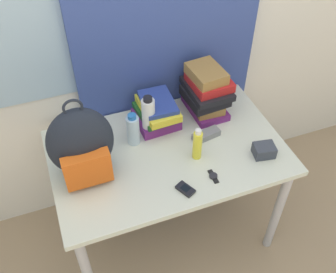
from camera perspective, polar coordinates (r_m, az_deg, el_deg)
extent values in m
cube|color=silver|center=(2.05, -4.65, 16.97)|extent=(6.00, 0.05, 2.50)
cube|color=#9EBCD1|center=(1.94, -18.49, 14.84)|extent=(1.10, 0.01, 0.80)
cube|color=#384C93|center=(2.04, -0.01, 17.03)|extent=(1.01, 0.04, 2.50)
cube|color=beige|center=(2.02, 0.00, -2.31)|extent=(1.19, 0.74, 0.03)
cylinder|color=#B2B2B7|center=(2.33, 15.62, -10.36)|extent=(0.05, 0.05, 0.70)
cylinder|color=#B2B2B7|center=(2.45, -14.64, -6.20)|extent=(0.05, 0.05, 0.70)
cylinder|color=#B2B2B7|center=(2.65, 8.58, 0.00)|extent=(0.05, 0.05, 0.70)
ellipsoid|color=#1E232D|center=(1.83, -12.58, -0.81)|extent=(0.31, 0.17, 0.38)
cube|color=#E05B19|center=(1.81, -11.56, -4.72)|extent=(0.21, 0.06, 0.17)
torus|color=#1E232D|center=(1.69, -13.66, 4.10)|extent=(0.09, 0.01, 0.09)
cube|color=#6B2370|center=(2.14, -1.73, 2.56)|extent=(0.23, 0.23, 0.06)
cube|color=#1E5623|center=(2.12, -1.85, 3.59)|extent=(0.20, 0.25, 0.03)
cube|color=yellow|center=(2.09, -1.46, 4.17)|extent=(0.18, 0.27, 0.04)
cube|color=navy|center=(2.08, -1.49, 5.03)|extent=(0.17, 0.24, 0.02)
cube|color=#6B2370|center=(2.24, 5.40, 4.22)|extent=(0.19, 0.28, 0.04)
cube|color=olive|center=(2.21, 5.31, 5.15)|extent=(0.16, 0.25, 0.05)
cube|color=black|center=(2.17, 5.42, 5.94)|extent=(0.22, 0.24, 0.06)
cube|color=black|center=(2.14, 5.67, 6.96)|extent=(0.22, 0.28, 0.04)
cube|color=red|center=(2.12, 6.03, 7.92)|extent=(0.21, 0.23, 0.05)
cube|color=olive|center=(2.09, 5.58, 9.09)|extent=(0.18, 0.22, 0.06)
cylinder|color=silver|center=(2.01, -5.08, 0.90)|extent=(0.07, 0.07, 0.17)
cylinder|color=#286BB7|center=(1.94, -5.25, 2.90)|extent=(0.04, 0.04, 0.02)
cylinder|color=white|center=(2.02, -2.83, 2.72)|extent=(0.07, 0.07, 0.23)
cylinder|color=black|center=(1.94, -2.96, 5.45)|extent=(0.05, 0.05, 0.02)
cylinder|color=yellow|center=(1.93, 4.28, -1.28)|extent=(0.05, 0.05, 0.16)
cylinder|color=white|center=(1.87, 4.43, 0.68)|extent=(0.03, 0.03, 0.02)
cube|color=black|center=(1.84, 2.53, -7.64)|extent=(0.08, 0.10, 0.02)
cube|color=black|center=(1.84, 2.54, -7.48)|extent=(0.05, 0.05, 0.00)
cube|color=gray|center=(2.08, 5.56, 0.25)|extent=(0.16, 0.08, 0.04)
cube|color=#383D47|center=(2.03, 13.76, -1.97)|extent=(0.12, 0.10, 0.06)
cube|color=black|center=(1.91, 6.58, -5.78)|extent=(0.02, 0.09, 0.00)
cylinder|color=#232328|center=(1.91, 6.59, -5.71)|extent=(0.04, 0.04, 0.01)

